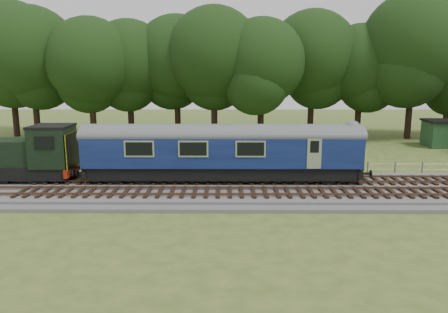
{
  "coord_description": "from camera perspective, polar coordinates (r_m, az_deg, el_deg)",
  "views": [
    {
      "loc": [
        -4.4,
        -26.92,
        7.58
      ],
      "look_at": [
        -4.58,
        1.4,
        2.0
      ],
      "focal_mm": 35.0,
      "sensor_mm": 36.0,
      "label": 1
    }
  ],
  "objects": [
    {
      "name": "fence",
      "position": [
        32.61,
        8.12,
        -2.41
      ],
      "size": [
        64.0,
        0.12,
        1.0
      ],
      "primitive_type": null,
      "color": "#6B6054",
      "rests_on": "ground"
    },
    {
      "name": "track_north",
      "position": [
        29.54,
        8.94,
        -3.03
      ],
      "size": [
        67.2,
        2.4,
        0.21
      ],
      "color": "black",
      "rests_on": "ballast"
    },
    {
      "name": "track_south",
      "position": [
        26.68,
        9.88,
        -4.6
      ],
      "size": [
        67.2,
        2.4,
        0.21
      ],
      "color": "black",
      "rests_on": "ballast"
    },
    {
      "name": "ground",
      "position": [
        28.31,
        9.33,
        -4.54
      ],
      "size": [
        120.0,
        120.0,
        0.0
      ],
      "primitive_type": "plane",
      "color": "#415A21",
      "rests_on": "ground"
    },
    {
      "name": "shed",
      "position": [
        49.29,
        26.56,
        2.75
      ],
      "size": [
        3.45,
        3.45,
        2.73
      ],
      "rotation": [
        0.0,
        0.0,
        -0.04
      ],
      "color": "#1C3E1C",
      "rests_on": "ground"
    },
    {
      "name": "dmu_railcar",
      "position": [
        28.75,
        -0.23,
        1.19
      ],
      "size": [
        18.05,
        2.86,
        3.88
      ],
      "color": "black",
      "rests_on": "ground"
    },
    {
      "name": "tree_line",
      "position": [
        49.69,
        5.45,
        2.32
      ],
      "size": [
        70.0,
        8.0,
        18.0
      ],
      "primitive_type": null,
      "color": "black",
      "rests_on": "ground"
    },
    {
      "name": "ballast",
      "position": [
        28.26,
        9.34,
        -4.19
      ],
      "size": [
        70.0,
        7.0,
        0.35
      ],
      "primitive_type": "cube",
      "color": "#4C4C4F",
      "rests_on": "ground"
    },
    {
      "name": "shunter_loco",
      "position": [
        32.18,
        -25.88,
        -0.01
      ],
      "size": [
        8.92,
        2.6,
        3.38
      ],
      "color": "black",
      "rests_on": "ground"
    },
    {
      "name": "worker",
      "position": [
        29.76,
        -17.38,
        -1.79
      ],
      "size": [
        0.72,
        0.69,
        1.66
      ],
      "primitive_type": "imported",
      "rotation": [
        0.0,
        0.0,
        0.66
      ],
      "color": "#F04E0C",
      "rests_on": "ballast"
    }
  ]
}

